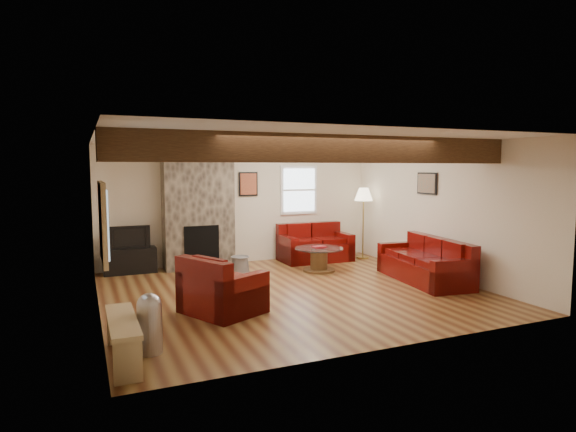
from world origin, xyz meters
The scene contains 18 objects.
room centered at (0.00, 0.00, 1.25)m, with size 8.00×8.00×8.00m.
oak_beam centered at (0.00, -1.25, 2.31)m, with size 6.00×0.36×0.38m, color black.
chimney_breast centered at (-1.00, 2.49, 1.22)m, with size 1.40×0.67×2.50m.
back_window centered at (1.35, 2.71, 1.55)m, with size 0.90×0.08×1.10m, color white, non-canonical shape.
hatch_window centered at (-2.96, -1.50, 1.45)m, with size 0.08×1.00×0.90m, color tan, non-canonical shape.
ceiling_dome centered at (0.90, 0.90, 2.44)m, with size 0.40×0.40×0.18m, color white, non-canonical shape.
artwork_back centered at (0.15, 2.71, 1.70)m, with size 0.42×0.06×0.52m, color black, non-canonical shape.
artwork_right centered at (2.96, 0.30, 1.75)m, with size 0.06×0.55×0.42m, color black, non-canonical shape.
sofa_three centered at (2.48, -0.26, 0.39)m, with size 2.02×0.84×0.78m, color #430406, non-canonical shape.
loveseat centered at (1.53, 2.23, 0.41)m, with size 1.53×0.88×0.81m, color #430406, non-canonical shape.
armchair_red centered at (-1.38, -0.67, 0.41)m, with size 1.01×0.88×0.82m, color #430406, non-canonical shape.
coffee_table centered at (1.12, 1.24, 0.23)m, with size 0.96×0.96×0.50m.
tv_cabinet centered at (-2.35, 2.53, 0.25)m, with size 0.99×0.40×0.50m, color black.
television centered at (-2.35, 2.53, 0.72)m, with size 0.77×0.10×0.44m, color black.
floor_lamp centered at (2.67, 2.09, 1.37)m, with size 0.41×0.41×1.60m.
pine_bench centered at (-2.83, -1.95, 0.23)m, with size 0.29×1.24×0.46m, color tan, non-canonical shape.
pedal_bin centered at (-2.54, -1.82, 0.34)m, with size 0.27×0.27×0.68m, color #A8A7AC, non-canonical shape.
coal_bucket centered at (-0.40, 1.62, 0.18)m, with size 0.38×0.38×0.35m, color gray, non-canonical shape.
Camera 1 is at (-3.17, -7.17, 2.05)m, focal length 30.00 mm.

